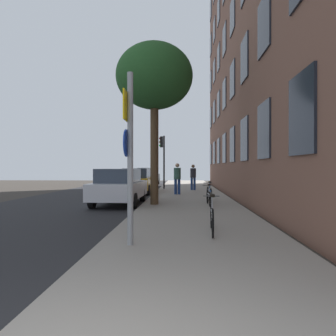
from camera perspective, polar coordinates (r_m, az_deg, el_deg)
The scene contains 14 objects.
ground_plane at distance 17.11m, azimuth -7.86°, elevation -5.55°, with size 41.80×41.80×0.00m, color #332D28.
road_asphalt at distance 17.62m, azimuth -14.61°, elevation -5.37°, with size 7.00×38.00×0.01m, color #232326.
sidewalk at distance 16.81m, azimuth 4.00°, elevation -5.44°, with size 4.20×38.00×0.12m, color gray.
sign_post at distance 6.18m, azimuth -7.40°, elevation 3.68°, with size 0.16×0.60×3.52m.
traffic_light at distance 22.05m, azimuth -1.02°, elevation 2.95°, with size 0.43×0.24×3.89m.
tree_near at distance 13.35m, azimuth -2.60°, elevation 16.76°, with size 3.27×3.27×6.85m.
bicycle_0 at distance 7.42m, azimuth 8.36°, elevation -9.28°, with size 0.42×1.70×0.95m.
bicycle_1 at distance 12.59m, azimuth 7.74°, elevation -5.47°, with size 0.42×1.68×0.90m.
bicycle_2 at distance 14.06m, azimuth 7.86°, elevation -4.81°, with size 0.42×1.73×0.94m.
pedestrian_0 at distance 17.48m, azimuth 1.79°, elevation -1.64°, with size 0.57×0.57×1.81m.
pedestrian_1 at distance 20.76m, azimuth 4.80°, elevation -1.42°, with size 0.51×0.51×1.76m.
car_0 at distance 13.74m, azimuth -9.21°, elevation -3.43°, with size 2.00×4.23×1.62m.
car_1 at distance 19.39m, azimuth -5.82°, elevation -2.38°, with size 1.84×4.16×1.62m.
car_2 at distance 28.21m, azimuth -3.80°, elevation -1.57°, with size 1.88×4.40×1.62m.
Camera 1 is at (0.77, -1.73, 1.71)m, focal length 32.04 mm.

